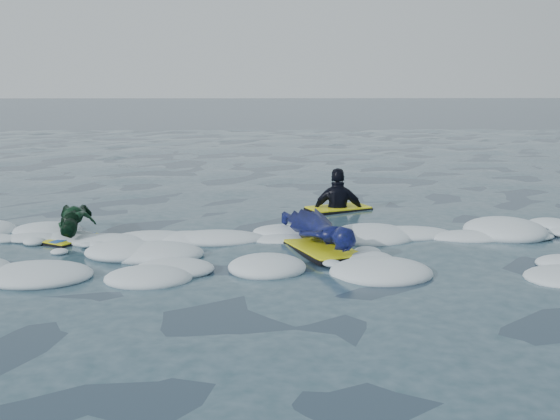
{
  "coord_description": "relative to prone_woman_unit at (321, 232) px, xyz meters",
  "views": [
    {
      "loc": [
        -0.25,
        -8.13,
        2.31
      ],
      "look_at": [
        -0.08,
        1.6,
        0.42
      ],
      "focal_mm": 45.0,
      "sensor_mm": 36.0,
      "label": 1
    }
  ],
  "objects": [
    {
      "name": "foam_band",
      "position": [
        -0.45,
        0.04,
        -0.24
      ],
      "size": [
        12.0,
        3.1,
        0.3
      ],
      "primitive_type": null,
      "color": "white",
      "rests_on": "ground"
    },
    {
      "name": "waiting_rider_unit",
      "position": [
        0.5,
        2.62,
        -0.29
      ],
      "size": [
        1.21,
        0.96,
        1.59
      ],
      "rotation": [
        0.0,
        0.0,
        0.41
      ],
      "color": "black",
      "rests_on": "ground"
    },
    {
      "name": "prone_child_unit",
      "position": [
        -3.44,
        0.66,
        -0.01
      ],
      "size": [
        0.78,
        1.27,
        0.46
      ],
      "rotation": [
        0.0,
        0.0,
        1.02
      ],
      "color": "black",
      "rests_on": "ground"
    },
    {
      "name": "ground",
      "position": [
        -0.45,
        -0.99,
        -0.24
      ],
      "size": [
        120.0,
        120.0,
        0.0
      ],
      "primitive_type": "plane",
      "color": "#19283C",
      "rests_on": "ground"
    },
    {
      "name": "prone_woman_unit",
      "position": [
        0.0,
        0.0,
        0.0
      ],
      "size": [
        1.21,
        1.9,
        0.47
      ],
      "rotation": [
        0.0,
        0.0,
        1.95
      ],
      "color": "black",
      "rests_on": "ground"
    }
  ]
}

